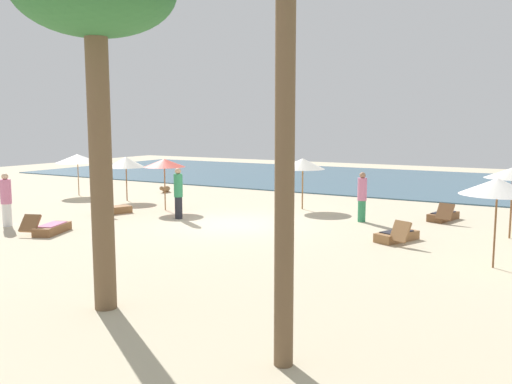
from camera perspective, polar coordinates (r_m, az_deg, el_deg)
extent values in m
plane|color=beige|center=(19.48, -2.50, -3.42)|extent=(60.00, 60.00, 0.00)
cube|color=#3D6075|center=(34.90, 12.57, 1.26)|extent=(48.00, 16.00, 0.06)
cylinder|color=brown|center=(18.73, 25.45, -1.14)|extent=(0.06, 0.06, 2.21)
cylinder|color=olive|center=(22.72, -9.64, 0.71)|extent=(0.05, 0.05, 2.10)
cone|color=#D84C3F|center=(22.63, -9.69, 3.06)|extent=(1.73, 1.73, 0.33)
cylinder|color=brown|center=(25.84, -13.57, 1.31)|extent=(0.05, 0.05, 2.01)
cone|color=silver|center=(25.77, -13.63, 3.10)|extent=(1.76, 1.76, 0.50)
cylinder|color=olive|center=(28.42, -18.33, 1.69)|extent=(0.05, 0.05, 2.02)
cone|color=white|center=(28.35, -18.40, 3.39)|extent=(2.14, 2.14, 0.42)
cylinder|color=olive|center=(22.76, 4.95, 0.81)|extent=(0.06, 0.06, 2.10)
cone|color=silver|center=(22.68, 4.98, 3.01)|extent=(1.87, 1.87, 0.45)
cylinder|color=brown|center=(14.76, 24.04, -3.16)|extent=(0.05, 0.05, 2.23)
cone|color=white|center=(14.62, 24.23, 0.54)|extent=(1.84, 1.84, 0.41)
cube|color=olive|center=(22.40, -15.02, -1.88)|extent=(1.13, 1.62, 0.28)
cube|color=olive|center=(21.72, -15.75, -1.46)|extent=(0.72, 0.69, 0.51)
cube|color=brown|center=(21.40, 19.23, -2.47)|extent=(0.96, 1.60, 0.28)
cube|color=brown|center=(20.66, 19.40, -1.98)|extent=(0.65, 0.53, 0.59)
cube|color=#26262D|center=(21.37, 19.25, -2.06)|extent=(0.76, 1.15, 0.03)
cube|color=brown|center=(19.10, -20.78, -3.69)|extent=(1.10, 1.62, 0.28)
cube|color=brown|center=(18.85, -22.84, -3.07)|extent=(0.71, 0.66, 0.53)
cube|color=#D17299|center=(19.07, -20.80, -3.23)|extent=(0.85, 1.16, 0.03)
cube|color=olive|center=(17.28, 14.69, -4.58)|extent=(1.14, 1.62, 0.28)
cube|color=olive|center=(16.54, 15.06, -4.05)|extent=(0.67, 0.56, 0.61)
cube|color=#26262D|center=(17.25, 14.71, -4.07)|extent=(0.88, 1.17, 0.03)
cylinder|color=white|center=(20.87, -24.89, -2.24)|extent=(0.40, 0.40, 0.82)
cylinder|color=#D17299|center=(20.75, -25.01, 0.04)|extent=(0.47, 0.47, 0.85)
sphere|color=beige|center=(20.70, -25.09, 1.50)|extent=(0.23, 0.23, 0.23)
cylinder|color=#338C59|center=(20.23, 11.14, -2.00)|extent=(0.38, 0.38, 0.80)
cylinder|color=#D17299|center=(20.12, 11.20, 0.29)|extent=(0.45, 0.45, 0.83)
sphere|color=#A37556|center=(20.06, 11.23, 1.75)|extent=(0.22, 0.22, 0.22)
cylinder|color=#26262D|center=(20.67, -8.21, -1.67)|extent=(0.39, 0.39, 0.84)
cylinder|color=#338C59|center=(20.56, -8.25, 0.69)|extent=(0.45, 0.45, 0.88)
sphere|color=tan|center=(20.50, -8.28, 2.21)|extent=(0.24, 0.24, 0.24)
cylinder|color=brown|center=(10.73, -16.12, 2.34)|extent=(0.43, 0.43, 5.52)
cylinder|color=brown|center=(7.78, 3.07, 4.38)|extent=(0.29, 0.29, 6.49)
cube|color=olive|center=(28.61, -9.52, 0.00)|extent=(0.27, 0.44, 0.04)
ellipsoid|color=olive|center=(28.59, -9.53, 0.33)|extent=(0.40, 0.72, 0.31)
sphere|color=olive|center=(28.38, -9.99, 0.39)|extent=(0.21, 0.21, 0.21)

